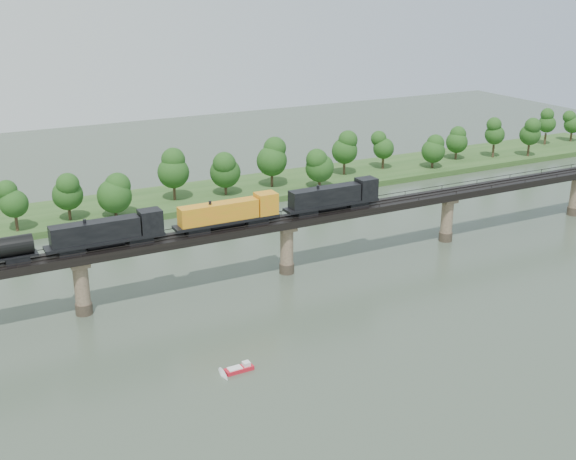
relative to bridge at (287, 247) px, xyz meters
name	(u,v)px	position (x,y,z in m)	size (l,w,h in m)	color
ground	(371,335)	(0.00, -30.00, -5.46)	(400.00, 400.00, 0.00)	#344133
far_bank	(190,198)	(0.00, 55.00, -4.66)	(300.00, 24.00, 1.60)	#2B4C1E
bridge	(287,247)	(0.00, 0.00, 0.00)	(236.00, 30.00, 11.50)	#473A2D
bridge_superstructure	(287,217)	(0.00, 0.00, 6.33)	(220.00, 4.90, 0.75)	black
far_treeline	(164,176)	(-8.21, 50.52, 3.37)	(289.06, 17.54, 13.60)	#382619
freight_train	(189,220)	(-19.89, 0.00, 8.77)	(83.14, 3.24, 5.72)	black
motorboat	(239,368)	(-23.78, -30.37, -5.04)	(4.42, 1.69, 1.23)	red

